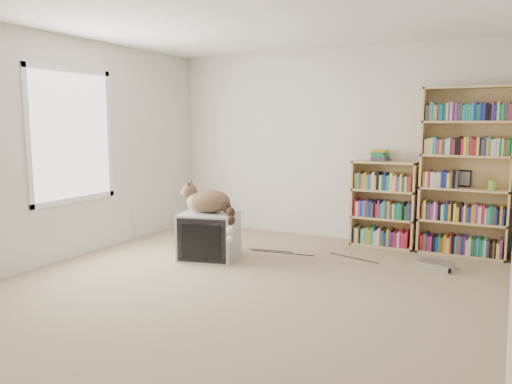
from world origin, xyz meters
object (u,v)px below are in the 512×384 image
at_px(cat, 212,205).
at_px(bookcase_tall, 465,177).
at_px(dvd_player, 436,265).
at_px(crt_tv, 209,236).
at_px(bookcase_short, 384,207).

distance_m(cat, bookcase_tall, 2.94).
bearing_deg(bookcase_tall, dvd_player, -102.83).
height_order(bookcase_tall, dvd_player, bookcase_tall).
xyz_separation_m(cat, dvd_player, (2.31, 0.78, -0.59)).
relative_size(crt_tv, cat, 0.94).
xyz_separation_m(crt_tv, dvd_player, (2.37, 0.75, -0.23)).
bearing_deg(bookcase_short, bookcase_tall, 0.11).
distance_m(cat, bookcase_short, 2.20).
relative_size(crt_tv, dvd_player, 2.10).
xyz_separation_m(bookcase_short, dvd_player, (0.74, -0.76, -0.46)).
relative_size(crt_tv, bookcase_tall, 0.37).
relative_size(cat, bookcase_short, 0.73).
xyz_separation_m(bookcase_tall, dvd_player, (-0.17, -0.76, -0.88)).
bearing_deg(bookcase_tall, crt_tv, -149.25).
distance_m(crt_tv, cat, 0.37).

